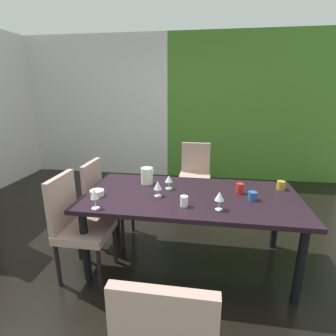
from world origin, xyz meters
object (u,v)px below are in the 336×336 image
(cup_north, at_px, (184,201))
(pitcher_right, at_px, (147,176))
(wine_glass_near_window, at_px, (169,179))
(wine_glass_west, at_px, (219,196))
(wine_glass_south, at_px, (94,195))
(chair_left_far, at_px, (104,197))
(chair_left_near, at_px, (77,222))
(cup_east, at_px, (253,196))
(cup_center, at_px, (281,185))
(chair_head_far, at_px, (195,172))
(serving_bowl_corner, at_px, (97,193))
(dining_table, at_px, (191,202))
(wine_glass_near_shelf, at_px, (158,186))
(cup_rear, at_px, (240,188))

(cup_north, distance_m, pitcher_right, 0.66)
(wine_glass_near_window, xyz_separation_m, pitcher_right, (-0.25, 0.12, -0.01))
(wine_glass_west, distance_m, wine_glass_south, 1.01)
(chair_left_far, distance_m, cup_north, 1.14)
(chair_left_far, height_order, wine_glass_south, chair_left_far)
(chair_left_near, bearing_deg, cup_east, 100.08)
(chair_left_far, bearing_deg, cup_center, 88.72)
(pitcher_right, bearing_deg, chair_left_near, -133.69)
(chair_head_far, bearing_deg, pitcher_right, 69.00)
(chair_left_near, relative_size, wine_glass_near_window, 6.96)
(wine_glass_near_window, height_order, pitcher_right, pitcher_right)
(wine_glass_west, distance_m, cup_north, 0.30)
(serving_bowl_corner, distance_m, cup_center, 1.77)
(wine_glass_south, height_order, pitcher_right, same)
(dining_table, xyz_separation_m, chair_head_far, (-0.03, 1.39, -0.14))
(wine_glass_near_window, height_order, cup_center, wine_glass_near_window)
(wine_glass_near_shelf, relative_size, pitcher_right, 0.86)
(dining_table, xyz_separation_m, pitcher_right, (-0.47, 0.24, 0.16))
(wine_glass_west, height_order, cup_north, wine_glass_west)
(chair_left_far, xyz_separation_m, pitcher_right, (0.52, -0.07, 0.30))
(serving_bowl_corner, relative_size, cup_north, 1.47)
(chair_left_near, height_order, chair_left_far, chair_left_near)
(wine_glass_near_shelf, relative_size, serving_bowl_corner, 1.11)
(chair_left_far, distance_m, wine_glass_near_window, 0.85)
(chair_left_near, height_order, pitcher_right, chair_left_near)
(chair_left_far, xyz_separation_m, wine_glass_near_window, (0.77, -0.19, 0.31))
(wine_glass_near_shelf, distance_m, pitcher_right, 0.36)
(chair_left_far, bearing_deg, cup_east, 77.21)
(dining_table, height_order, chair_left_near, chair_left_near)
(pitcher_right, bearing_deg, chair_head_far, 69.00)
(cup_east, bearing_deg, cup_center, 44.44)
(wine_glass_near_shelf, distance_m, serving_bowl_corner, 0.57)
(chair_head_far, bearing_deg, wine_glass_near_shelf, 79.67)
(dining_table, bearing_deg, wine_glass_west, -49.02)
(cup_center, bearing_deg, wine_glass_south, -157.03)
(wine_glass_west, xyz_separation_m, wine_glass_south, (-1.00, -0.13, 0.01))
(wine_glass_west, bearing_deg, cup_center, 42.08)
(wine_glass_near_window, xyz_separation_m, cup_east, (0.77, -0.16, -0.06))
(cup_center, height_order, cup_north, cup_north)
(chair_head_far, relative_size, serving_bowl_corner, 7.06)
(chair_head_far, distance_m, chair_left_near, 1.95)
(chair_head_far, xyz_separation_m, cup_center, (0.89, -1.12, 0.25))
(chair_left_far, xyz_separation_m, cup_north, (0.95, -0.57, 0.26))
(chair_left_near, xyz_separation_m, cup_rear, (1.45, 0.42, 0.25))
(chair_left_near, relative_size, cup_north, 10.74)
(wine_glass_near_shelf, xyz_separation_m, wine_glass_south, (-0.46, -0.34, 0.02))
(wine_glass_south, distance_m, cup_rear, 1.32)
(cup_east, bearing_deg, wine_glass_near_shelf, -177.21)
(wine_glass_west, distance_m, cup_center, 0.83)
(cup_rear, bearing_deg, pitcher_right, 171.82)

